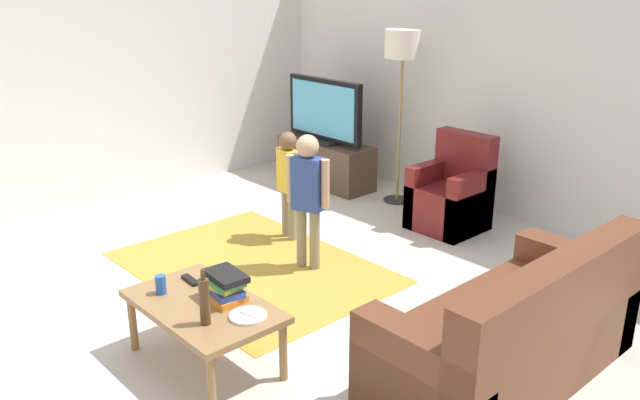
# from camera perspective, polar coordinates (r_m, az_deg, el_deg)

# --- Properties ---
(ground) EXTENTS (7.80, 7.80, 0.00)m
(ground) POSITION_cam_1_polar(r_m,az_deg,el_deg) (4.90, -5.27, -8.77)
(ground) COLOR beige
(wall_back) EXTENTS (6.00, 0.12, 2.70)m
(wall_back) POSITION_cam_1_polar(r_m,az_deg,el_deg) (6.64, 15.79, 10.33)
(wall_back) COLOR silver
(wall_back) RESTS_ON ground
(wall_left) EXTENTS (0.12, 6.00, 2.70)m
(wall_left) POSITION_cam_1_polar(r_m,az_deg,el_deg) (7.04, -20.81, 10.28)
(wall_left) COLOR silver
(wall_left) RESTS_ON ground
(area_rug) EXTENTS (2.20, 1.60, 0.01)m
(area_rug) POSITION_cam_1_polar(r_m,az_deg,el_deg) (5.42, -5.92, -5.86)
(area_rug) COLOR #B28C33
(area_rug) RESTS_ON ground
(tv_stand) EXTENTS (1.20, 0.44, 0.50)m
(tv_stand) POSITION_cam_1_polar(r_m,az_deg,el_deg) (7.45, 0.50, 3.24)
(tv_stand) COLOR #4C3828
(tv_stand) RESTS_ON ground
(tv) EXTENTS (1.10, 0.28, 0.71)m
(tv) POSITION_cam_1_polar(r_m,az_deg,el_deg) (7.30, 0.39, 7.78)
(tv) COLOR black
(tv) RESTS_ON tv_stand
(couch) EXTENTS (0.80, 1.80, 0.86)m
(couch) POSITION_cam_1_polar(r_m,az_deg,el_deg) (4.03, 16.96, -11.42)
(couch) COLOR brown
(couch) RESTS_ON ground
(armchair) EXTENTS (0.60, 0.60, 0.90)m
(armchair) POSITION_cam_1_polar(r_m,az_deg,el_deg) (6.26, 11.54, 0.22)
(armchair) COLOR maroon
(armchair) RESTS_ON ground
(floor_lamp) EXTENTS (0.36, 0.36, 1.78)m
(floor_lamp) POSITION_cam_1_polar(r_m,az_deg,el_deg) (6.65, 7.25, 12.60)
(floor_lamp) COLOR #262626
(floor_lamp) RESTS_ON ground
(child_near_tv) EXTENTS (0.33, 0.16, 0.99)m
(child_near_tv) POSITION_cam_1_polar(r_m,az_deg,el_deg) (5.79, -2.79, 2.15)
(child_near_tv) COLOR gray
(child_near_tv) RESTS_ON ground
(child_center) EXTENTS (0.35, 0.21, 1.12)m
(child_center) POSITION_cam_1_polar(r_m,az_deg,el_deg) (5.16, -1.08, 0.92)
(child_center) COLOR gray
(child_center) RESTS_ON ground
(coffee_table) EXTENTS (1.00, 0.60, 0.42)m
(coffee_table) POSITION_cam_1_polar(r_m,az_deg,el_deg) (4.04, -10.18, -9.47)
(coffee_table) COLOR olive
(coffee_table) RESTS_ON ground
(book_stack) EXTENTS (0.32, 0.23, 0.18)m
(book_stack) POSITION_cam_1_polar(r_m,az_deg,el_deg) (4.00, -8.39, -7.46)
(book_stack) COLOR orange
(book_stack) RESTS_ON coffee_table
(bottle) EXTENTS (0.06, 0.06, 0.33)m
(bottle) POSITION_cam_1_polar(r_m,az_deg,el_deg) (3.73, -10.08, -8.69)
(bottle) COLOR #4C3319
(bottle) RESTS_ON coffee_table
(tv_remote) EXTENTS (0.17, 0.06, 0.02)m
(tv_remote) POSITION_cam_1_polar(r_m,az_deg,el_deg) (4.29, -11.27, -6.89)
(tv_remote) COLOR black
(tv_remote) RESTS_ON coffee_table
(soda_can) EXTENTS (0.07, 0.07, 0.12)m
(soda_can) POSITION_cam_1_polar(r_m,az_deg,el_deg) (4.16, -13.77, -7.19)
(soda_can) COLOR #2659B2
(soda_can) RESTS_ON coffee_table
(plate) EXTENTS (0.22, 0.22, 0.02)m
(plate) POSITION_cam_1_polar(r_m,az_deg,el_deg) (3.82, -6.33, -10.04)
(plate) COLOR white
(plate) RESTS_ON coffee_table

